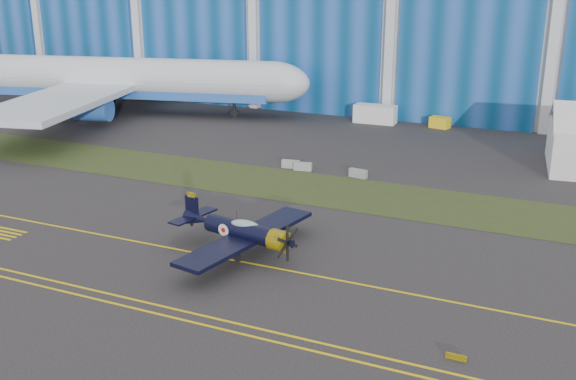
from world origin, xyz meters
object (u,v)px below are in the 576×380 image
at_px(warbird, 240,230).
at_px(shipping_container, 375,114).
at_px(tug, 440,122).
at_px(jetliner, 111,33).

bearing_deg(warbird, shipping_container, 105.67).
relative_size(warbird, tug, 6.09).
bearing_deg(tug, jetliner, -156.29).
relative_size(jetliner, shipping_container, 13.37).
bearing_deg(shipping_container, warbird, -86.66).
bearing_deg(jetliner, warbird, -56.33).
bearing_deg(tug, shipping_container, -163.52).
xyz_separation_m(jetliner, shipping_container, (39.36, 8.87, -10.73)).
relative_size(jetliner, tug, 30.42).
bearing_deg(jetliner, tug, -2.15).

